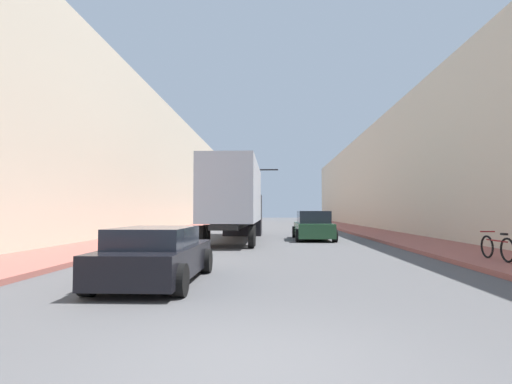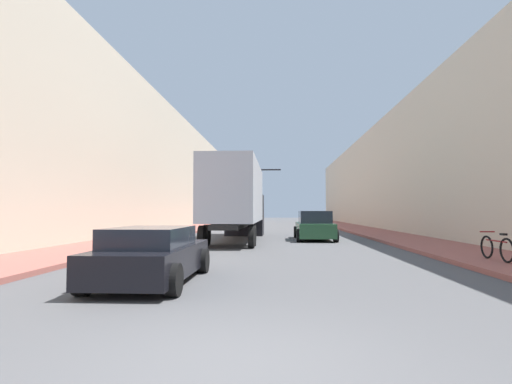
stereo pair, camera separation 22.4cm
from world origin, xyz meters
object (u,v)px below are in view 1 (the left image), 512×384
traffic_signal_gantry (228,186)px  suv_car (313,226)px  semi_truck (237,199)px  parked_bicycle (497,248)px  sedan_car (157,255)px

traffic_signal_gantry → suv_car: bearing=-64.3°
semi_truck → parked_bicycle: size_ratio=6.76×
semi_truck → sedan_car: semi_truck is taller
semi_truck → traffic_signal_gantry: traffic_signal_gantry is taller
suv_car → semi_truck: bearing=-172.5°
suv_car → sedan_car: bearing=-109.5°
suv_car → traffic_signal_gantry: bearing=115.7°
suv_car → traffic_signal_gantry: size_ratio=0.77×
parked_bicycle → sedan_car: bearing=-160.4°
semi_truck → sedan_car: (-0.59, -13.39, -1.69)m
sedan_car → semi_truck: bearing=87.5°
suv_car → traffic_signal_gantry: (-6.48, 13.45, 3.23)m
semi_truck → sedan_car: 13.51m
traffic_signal_gantry → sedan_car: bearing=-86.8°
sedan_car → traffic_signal_gantry: (-1.54, 27.42, 3.39)m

